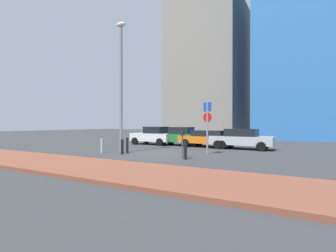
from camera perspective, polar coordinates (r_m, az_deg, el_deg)
ground_plane at (r=15.31m, az=-3.50°, el=-6.45°), size 120.00×120.00×0.00m
sidewalk_brick at (r=11.03m, az=-19.89°, el=-8.80°), size 40.00×3.48×0.14m
parked_car_white at (r=22.04m, az=-3.39°, el=-2.23°), size 3.95×2.09×1.61m
parked_car_green at (r=21.10m, az=3.15°, el=-2.39°), size 4.16×2.21×1.59m
parked_car_orange at (r=19.79m, az=9.42°, el=-2.79°), size 4.69×2.35×1.34m
parked_car_silver at (r=18.77m, az=16.77°, el=-2.82°), size 4.47×1.94×1.49m
parking_sign_post at (r=14.94m, az=9.18°, el=1.08°), size 0.58×0.20×3.18m
parking_meter at (r=13.32m, az=3.37°, el=-3.28°), size 0.18×0.14×1.51m
street_lamp at (r=16.32m, az=-10.93°, el=11.06°), size 0.70×0.36×8.41m
traffic_bollard_near at (r=15.74m, az=-9.50°, el=-4.46°), size 0.16×0.16×0.99m
traffic_bollard_mid at (r=16.16m, az=-15.19°, el=-4.48°), size 0.17×0.17×0.91m
traffic_bollard_far at (r=15.11m, az=-10.66°, el=-4.81°), size 0.17×0.17×0.92m
traffic_bollard_edge at (r=12.76m, az=4.07°, el=-5.69°), size 0.18×0.18×0.95m
building_colorful_midrise at (r=39.56m, az=33.25°, el=17.04°), size 16.27×16.39×26.39m
building_under_construction at (r=44.44m, az=10.12°, el=12.55°), size 11.25×15.04×22.35m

